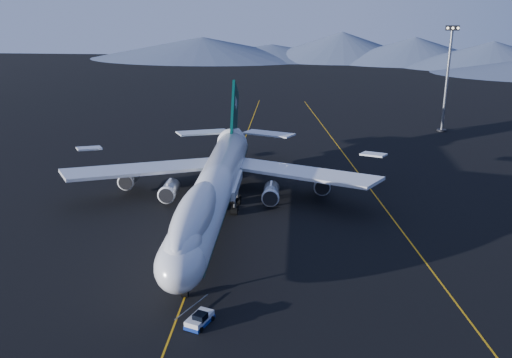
{
  "coord_description": "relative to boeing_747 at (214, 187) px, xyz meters",
  "views": [
    {
      "loc": [
        14.32,
        -91.23,
        38.42
      ],
      "look_at": [
        6.92,
        4.5,
        6.0
      ],
      "focal_mm": 40.0,
      "sensor_mm": 36.0,
      "label": 1
    }
  ],
  "objects": [
    {
      "name": "ground",
      "position": [
        -0.0,
        -0.03,
        -5.81
      ],
      "size": [
        500.0,
        500.0,
        0.0
      ],
      "primitive_type": "plane",
      "color": "black",
      "rests_on": "ground"
    },
    {
      "name": "taxiway_line_main",
      "position": [
        -0.0,
        -0.03,
        -5.8
      ],
      "size": [
        0.25,
        220.0,
        0.01
      ],
      "primitive_type": "cube",
      "color": "orange",
      "rests_on": "ground"
    },
    {
      "name": "taxiway_line_side",
      "position": [
        30.0,
        9.97,
        -5.8
      ],
      "size": [
        28.08,
        198.09,
        0.01
      ],
      "primitive_type": "cube",
      "rotation": [
        0.0,
        0.0,
        0.14
      ],
      "color": "orange",
      "rests_on": "ground"
    },
    {
      "name": "boeing_747",
      "position": [
        0.0,
        0.0,
        0.0
      ],
      "size": [
        59.62,
        72.43,
        19.37
      ],
      "color": "silver",
      "rests_on": "ground"
    },
    {
      "name": "pushback_tug",
      "position": [
        3.0,
        -32.72,
        -5.26
      ],
      "size": [
        3.37,
        4.51,
        1.76
      ],
      "rotation": [
        0.0,
        0.0,
        -0.38
      ],
      "color": "silver",
      "rests_on": "ground"
    },
    {
      "name": "floodlight_mast",
      "position": [
        54.39,
        68.49,
        8.75
      ],
      "size": [
        3.55,
        2.66,
        28.75
      ],
      "rotation": [
        0.0,
        0.0,
        0.35
      ],
      "color": "black",
      "rests_on": "ground"
    }
  ]
}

